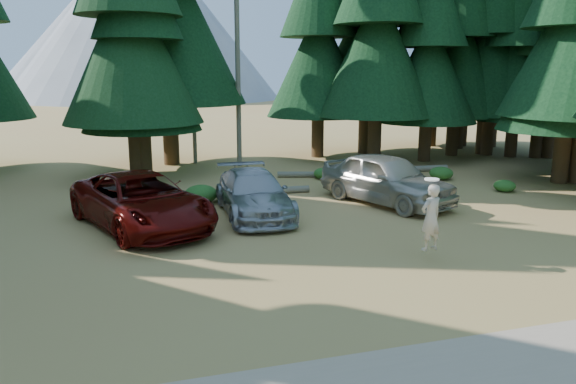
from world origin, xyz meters
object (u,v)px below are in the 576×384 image
(log_right, at_px, (403,170))
(frisbee_player, at_px, (431,217))
(silver_minivan_center, at_px, (254,194))
(log_mid, at_px, (313,174))
(log_left, at_px, (263,191))
(silver_minivan_right, at_px, (386,179))
(red_pickup, at_px, (141,201))

(log_right, bearing_deg, frisbee_player, -112.66)
(silver_minivan_center, relative_size, log_mid, 1.58)
(frisbee_player, bearing_deg, silver_minivan_center, -74.38)
(log_left, distance_m, log_right, 7.90)
(log_mid, bearing_deg, frisbee_player, -77.76)
(silver_minivan_center, distance_m, log_left, 3.19)
(frisbee_player, xyz_separation_m, log_mid, (0.85, 11.30, -0.97))
(silver_minivan_center, height_order, log_right, silver_minivan_center)
(silver_minivan_right, relative_size, log_left, 1.43)
(frisbee_player, height_order, log_left, frisbee_player)
(red_pickup, bearing_deg, frisbee_player, -57.54)
(red_pickup, distance_m, log_left, 5.79)
(red_pickup, distance_m, log_right, 13.52)
(red_pickup, height_order, log_mid, red_pickup)
(frisbee_player, xyz_separation_m, log_right, (5.27, 11.19, -0.96))
(red_pickup, height_order, silver_minivan_right, silver_minivan_right)
(silver_minivan_center, height_order, log_left, silver_minivan_center)
(silver_minivan_right, height_order, frisbee_player, frisbee_player)
(silver_minivan_right, bearing_deg, log_left, 124.99)
(log_left, bearing_deg, red_pickup, -141.23)
(silver_minivan_center, height_order, frisbee_player, frisbee_player)
(frisbee_player, relative_size, log_right, 0.41)
(silver_minivan_right, distance_m, log_right, 6.45)
(frisbee_player, distance_m, log_left, 8.84)
(silver_minivan_center, xyz_separation_m, silver_minivan_right, (4.92, 0.30, 0.17))
(log_left, xyz_separation_m, log_right, (7.43, 2.68, 0.01))
(silver_minivan_right, xyz_separation_m, log_mid, (-0.85, 5.44, -0.77))
(log_mid, bearing_deg, silver_minivan_center, -108.77)
(silver_minivan_center, xyz_separation_m, frisbee_player, (3.21, -5.56, 0.38))
(red_pickup, relative_size, log_mid, 1.86)
(frisbee_player, xyz_separation_m, log_left, (-2.16, 8.51, -0.97))
(log_mid, height_order, log_right, log_right)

